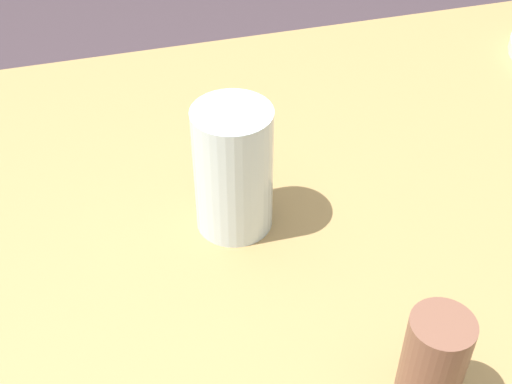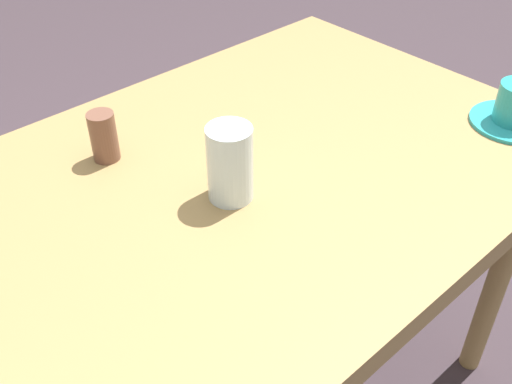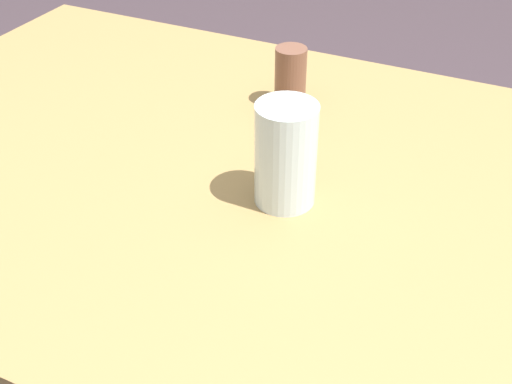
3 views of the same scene
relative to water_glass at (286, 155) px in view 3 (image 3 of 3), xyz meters
name	(u,v)px [view 3 (image 3 of 3)]	position (x,y,z in m)	size (l,w,h in m)	color
table	(284,225)	(0.01, -0.03, -0.13)	(1.26, 0.75, 0.70)	#977847
water_glass	(286,155)	(0.00, 0.00, 0.00)	(0.07, 0.07, 0.12)	silver
sugar_jar	(290,77)	(0.09, -0.22, -0.02)	(0.04, 0.04, 0.09)	brown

